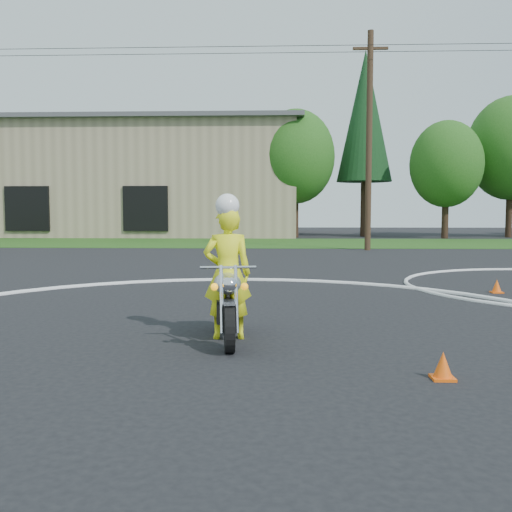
{
  "coord_description": "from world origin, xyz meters",
  "views": [
    {
      "loc": [
        0.86,
        -5.72,
        1.79
      ],
      "look_at": [
        0.5,
        3.1,
        1.1
      ],
      "focal_mm": 40.0,
      "sensor_mm": 36.0,
      "label": 1
    }
  ],
  "objects": [
    {
      "name": "treeline",
      "position": [
        14.78,
        34.61,
        6.62
      ],
      "size": [
        38.2,
        8.1,
        14.52
      ],
      "color": "#382619",
      "rests_on": "ground"
    },
    {
      "name": "utility_poles",
      "position": [
        5.0,
        21.0,
        5.2
      ],
      "size": [
        41.6,
        1.12,
        10.0
      ],
      "color": "#473321",
      "rests_on": "ground"
    },
    {
      "name": "warehouse",
      "position": [
        -18.0,
        39.99,
        4.16
      ],
      "size": [
        41.0,
        17.0,
        8.3
      ],
      "color": "tan",
      "rests_on": "ground"
    },
    {
      "name": "course_markings",
      "position": [
        2.17,
        4.35,
        0.01
      ],
      "size": [
        19.05,
        19.05,
        0.12
      ],
      "color": "silver",
      "rests_on": "ground"
    },
    {
      "name": "primary_motorcycle",
      "position": [
        0.15,
        2.06,
        0.53
      ],
      "size": [
        0.73,
        2.09,
        1.1
      ],
      "rotation": [
        0.0,
        0.0,
        0.13
      ],
      "color": "black",
      "rests_on": "ground"
    },
    {
      "name": "ground",
      "position": [
        0.0,
        0.0,
        0.0
      ],
      "size": [
        120.0,
        120.0,
        0.0
      ],
      "primitive_type": "plane",
      "color": "black",
      "rests_on": "ground"
    },
    {
      "name": "grass_strip",
      "position": [
        0.0,
        27.0,
        0.01
      ],
      "size": [
        120.0,
        10.0,
        0.02
      ],
      "primitive_type": "cube",
      "color": "#1E4714",
      "rests_on": "ground"
    },
    {
      "name": "rider_primary_grp",
      "position": [
        0.14,
        2.2,
        0.98
      ],
      "size": [
        0.73,
        0.53,
        2.04
      ],
      "rotation": [
        0.0,
        0.0,
        0.13
      ],
      "color": "#FCFF1A",
      "rests_on": "ground"
    }
  ]
}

